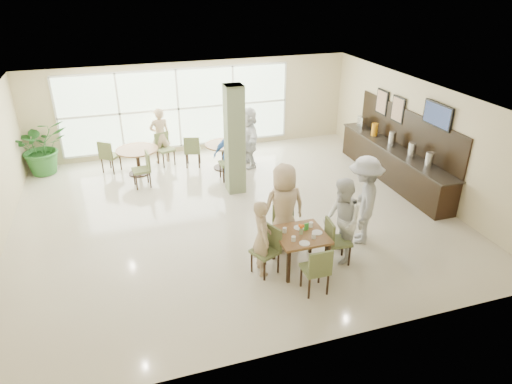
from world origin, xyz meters
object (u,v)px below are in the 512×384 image
object	(u,v)px
main_table	(301,238)
round_table_left	(137,154)
adult_standing	(160,136)
round_table_right	(223,150)
teen_left	(262,238)
potted_plant	(42,147)
adult_a	(229,154)
teen_right	(342,221)
adult_b	(248,137)
teen_standing	(364,200)
teen_far	(284,208)
buffet_counter	(394,161)

from	to	relation	value
main_table	round_table_left	xyz separation A→B (m)	(-2.62, 5.59, -0.07)
round_table_left	adult_standing	size ratio (longest dim) A/B	0.70
round_table_right	teen_left	xyz separation A→B (m)	(-0.54, -5.17, 0.20)
potted_plant	adult_a	bearing A→B (deg)	-23.69
teen_right	adult_a	world-z (taller)	teen_right
round_table_left	adult_b	size ratio (longest dim) A/B	0.66
round_table_right	adult_a	xyz separation A→B (m)	(-0.05, -0.91, 0.21)
teen_left	adult_a	size ratio (longest dim) A/B	0.98
round_table_right	teen_right	xyz separation A→B (m)	(1.08, -5.24, 0.31)
teen_left	teen_standing	bearing A→B (deg)	-76.00
main_table	teen_left	world-z (taller)	teen_left
teen_far	adult_b	size ratio (longest dim) A/B	1.06
potted_plant	teen_left	xyz separation A→B (m)	(4.40, -6.40, -0.02)
teen_left	adult_b	xyz separation A→B (m)	(1.28, 5.12, 0.13)
main_table	round_table_right	size ratio (longest dim) A/B	0.91
main_table	round_table_left	bearing A→B (deg)	115.09
teen_far	teen_right	xyz separation A→B (m)	(0.93, -0.74, -0.07)
buffet_counter	potted_plant	xyz separation A→B (m)	(-9.17, 3.48, 0.23)
teen_right	teen_standing	size ratio (longest dim) A/B	0.90
teen_left	potted_plant	bearing A→B (deg)	38.34
round_table_right	adult_a	size ratio (longest dim) A/B	0.67
round_table_right	teen_left	size ratio (longest dim) A/B	0.69
teen_right	round_table_left	bearing A→B (deg)	-136.79
teen_left	teen_standing	size ratio (longest dim) A/B	0.79
buffet_counter	teen_far	xyz separation A→B (m)	(-4.08, -2.25, 0.39)
teen_right	adult_a	xyz separation A→B (m)	(-1.13, 4.32, -0.10)
teen_standing	adult_standing	xyz separation A→B (m)	(-3.48, 5.77, -0.13)
potted_plant	teen_right	xyz separation A→B (m)	(6.02, -6.47, 0.09)
main_table	adult_a	xyz separation A→B (m)	(-0.27, 4.34, 0.12)
round_table_left	teen_right	distance (m)	6.58
teen_far	teen_standing	world-z (taller)	teen_standing
potted_plant	round_table_left	bearing A→B (deg)	-19.42
buffet_counter	teen_far	size ratio (longest dim) A/B	2.50
teen_right	adult_a	size ratio (longest dim) A/B	1.12
buffet_counter	main_table	bearing A→B (deg)	-143.14
round_table_right	adult_a	distance (m)	0.94
round_table_right	teen_far	size ratio (longest dim) A/B	0.56
buffet_counter	teen_left	distance (m)	5.60
round_table_right	teen_standing	world-z (taller)	teen_standing
buffet_counter	round_table_left	bearing A→B (deg)	158.72
main_table	potted_plant	size ratio (longest dim) A/B	0.61
main_table	adult_b	xyz separation A→B (m)	(0.52, 5.21, 0.23)
adult_a	adult_standing	distance (m)	2.52
round_table_right	adult_b	distance (m)	0.81
adult_b	teen_standing	bearing A→B (deg)	7.68
main_table	potted_plant	world-z (taller)	potted_plant
buffet_counter	teen_left	world-z (taller)	buffet_counter
adult_b	teen_far	bearing A→B (deg)	-12.88
round_table_left	teen_far	distance (m)	5.48
potted_plant	adult_standing	bearing A→B (deg)	-3.62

